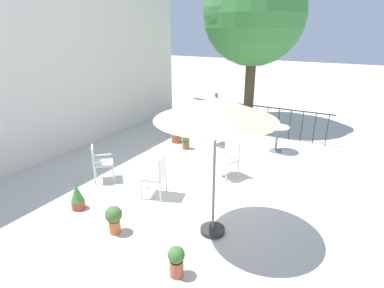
% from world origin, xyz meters
% --- Properties ---
extents(ground_plane, '(60.00, 60.00, 0.00)m').
position_xyz_m(ground_plane, '(0.00, 0.00, 0.00)').
color(ground_plane, beige).
extents(villa_facade, '(10.10, 0.30, 4.68)m').
position_xyz_m(villa_facade, '(0.00, 4.44, 2.34)').
color(villa_facade, silver).
rests_on(villa_facade, ground).
extents(terrace_railing, '(0.03, 4.87, 1.01)m').
position_xyz_m(terrace_railing, '(3.64, -0.00, 0.68)').
color(terrace_railing, black).
rests_on(terrace_railing, ground).
extents(shade_tree, '(3.68, 3.51, 5.65)m').
position_xyz_m(shade_tree, '(4.85, 0.74, 3.91)').
color(shade_tree, '#4B3C24').
rests_on(shade_tree, ground).
extents(patio_umbrella_0, '(1.96, 1.96, 2.52)m').
position_xyz_m(patio_umbrella_0, '(-2.01, -1.09, 2.25)').
color(patio_umbrella_0, '#2D2D2D').
rests_on(patio_umbrella_0, ground).
extents(cafe_table_0, '(0.67, 0.67, 0.77)m').
position_xyz_m(cafe_table_0, '(2.43, -1.03, 0.53)').
color(cafe_table_0, white).
rests_on(cafe_table_0, ground).
extents(patio_chair_0, '(0.57, 0.58, 0.95)m').
position_xyz_m(patio_chair_0, '(-1.44, 0.50, 0.54)').
color(patio_chair_0, white).
rests_on(patio_chair_0, ground).
extents(patio_chair_1, '(0.59, 0.54, 0.99)m').
position_xyz_m(patio_chair_1, '(1.98, 0.78, 0.56)').
color(patio_chair_1, silver).
rests_on(patio_chair_1, ground).
extents(patio_chair_2, '(0.59, 0.62, 0.88)m').
position_xyz_m(patio_chair_2, '(0.21, -0.44, 0.53)').
color(patio_chair_2, silver).
rests_on(patio_chair_2, ground).
extents(patio_chair_3, '(0.63, 0.63, 0.88)m').
position_xyz_m(patio_chair_3, '(-1.49, 2.12, 0.51)').
color(patio_chair_3, silver).
rests_on(patio_chair_3, ground).
extents(potted_plant_0, '(0.34, 0.34, 0.74)m').
position_xyz_m(potted_plant_0, '(1.67, 1.96, 0.38)').
color(potted_plant_0, '#9E4C30').
rests_on(potted_plant_0, ground).
extents(potted_plant_1, '(0.27, 0.27, 0.54)m').
position_xyz_m(potted_plant_1, '(-2.64, 1.61, 0.27)').
color(potted_plant_1, '#AB4833').
rests_on(potted_plant_1, ground).
extents(potted_plant_2, '(0.44, 0.44, 0.60)m').
position_xyz_m(potted_plant_2, '(3.50, 0.58, 0.34)').
color(potted_plant_2, '#C05C3D').
rests_on(potted_plant_2, ground).
extents(potted_plant_3, '(0.42, 0.42, 0.57)m').
position_xyz_m(potted_plant_3, '(3.31, 1.25, 0.30)').
color(potted_plant_3, '#A84F2B').
rests_on(potted_plant_3, ground).
extents(potted_plant_4, '(0.24, 0.24, 0.47)m').
position_xyz_m(potted_plant_4, '(1.30, 1.40, 0.25)').
color(potted_plant_4, brown).
rests_on(potted_plant_4, ground).
extents(potted_plant_5, '(0.30, 0.30, 0.53)m').
position_xyz_m(potted_plant_5, '(-2.87, 0.43, 0.31)').
color(potted_plant_5, '#CF7038').
rests_on(potted_plant_5, ground).
extents(potted_plant_6, '(0.25, 0.25, 0.50)m').
position_xyz_m(potted_plant_6, '(-3.21, -1.08, 0.27)').
color(potted_plant_6, '#BE5C3E').
rests_on(potted_plant_6, ground).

